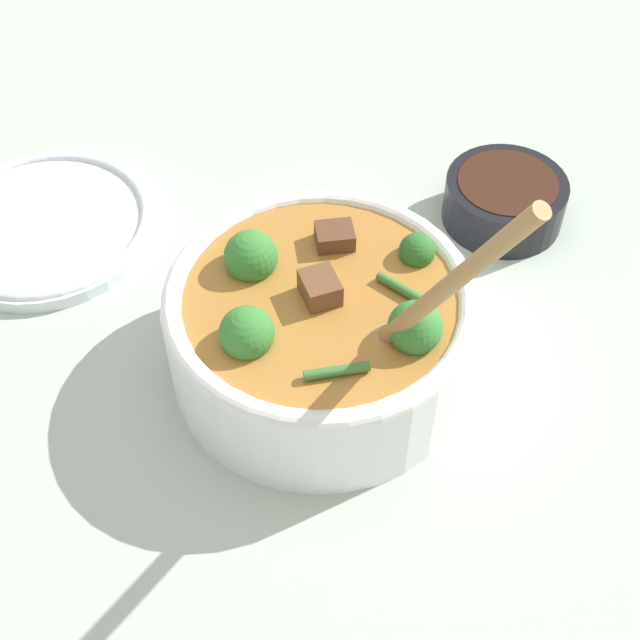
{
  "coord_description": "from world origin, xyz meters",
  "views": [
    {
      "loc": [
        -0.43,
        -0.01,
        0.56
      ],
      "look_at": [
        0.0,
        0.0,
        0.06
      ],
      "focal_mm": 50.0,
      "sensor_mm": 36.0,
      "label": 1
    }
  ],
  "objects": [
    {
      "name": "ground_plane",
      "position": [
        0.0,
        0.0,
        0.0
      ],
      "size": [
        4.0,
        4.0,
        0.0
      ],
      "primitive_type": "plane",
      "color": "#ADBCAD"
    },
    {
      "name": "stew_bowl",
      "position": [
        -0.0,
        -0.0,
        0.05
      ],
      "size": [
        0.23,
        0.24,
        0.26
      ],
      "color": "white",
      "rests_on": "ground_plane"
    },
    {
      "name": "empty_plate",
      "position": [
        0.15,
        0.25,
        0.01
      ],
      "size": [
        0.2,
        0.2,
        0.02
      ],
      "color": "white",
      "rests_on": "ground_plane"
    },
    {
      "name": "condiment_bowl",
      "position": [
        0.18,
        -0.16,
        0.02
      ],
      "size": [
        0.11,
        0.11,
        0.04
      ],
      "color": "black",
      "rests_on": "ground_plane"
    }
  ]
}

